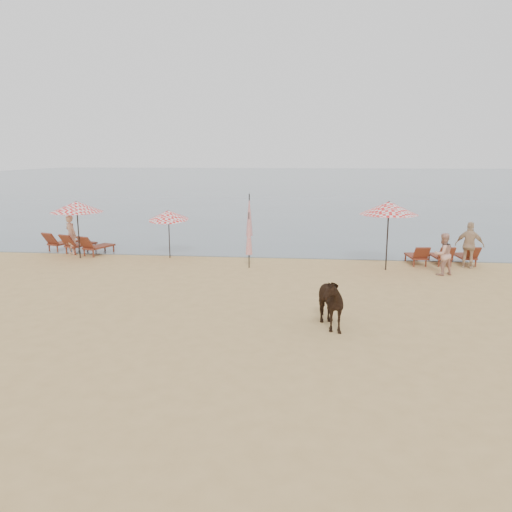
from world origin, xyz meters
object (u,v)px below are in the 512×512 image
at_px(beachgoer_left, 71,235).
at_px(umbrella_open_left_b, 168,215).
at_px(beachgoer_right_b, 470,245).
at_px(lounger_cluster_right, 442,255).
at_px(umbrella_open_right, 389,208).
at_px(umbrella_closed_left, 249,215).
at_px(cow, 326,301).
at_px(lounger_cluster_left, 77,243).
at_px(umbrella_closed_right, 249,234).
at_px(umbrella_open_left_a, 77,207).
at_px(beachgoer_right_a, 443,254).

bearing_deg(beachgoer_left, umbrella_open_left_b, -150.24).
bearing_deg(beachgoer_right_b, umbrella_open_left_b, 20.89).
bearing_deg(lounger_cluster_right, umbrella_open_right, -160.76).
distance_m(beachgoer_left, beachgoer_right_b, 16.28).
bearing_deg(beachgoer_left, umbrella_closed_left, -130.93).
distance_m(cow, beachgoer_left, 13.48).
distance_m(lounger_cluster_left, umbrella_open_left_b, 4.57).
height_order(umbrella_closed_right, cow, umbrella_closed_right).
bearing_deg(beachgoer_left, umbrella_closed_right, -159.17).
distance_m(umbrella_open_right, umbrella_closed_left, 6.74).
height_order(umbrella_open_left_a, umbrella_open_left_b, umbrella_open_left_a).
height_order(lounger_cluster_left, beachgoer_left, beachgoer_left).
relative_size(umbrella_open_left_a, beachgoer_right_b, 1.35).
height_order(umbrella_open_left_a, beachgoer_right_a, umbrella_open_left_a).
bearing_deg(lounger_cluster_right, umbrella_closed_right, -176.43).
distance_m(umbrella_open_left_a, umbrella_closed_left, 7.37).
relative_size(umbrella_closed_right, beachgoer_right_b, 1.20).
relative_size(lounger_cluster_left, umbrella_open_left_a, 1.33).
distance_m(lounger_cluster_left, umbrella_open_right, 13.27).
bearing_deg(lounger_cluster_left, umbrella_closed_right, 6.53).
relative_size(lounger_cluster_right, beachgoer_right_b, 1.49).
bearing_deg(beachgoer_left, umbrella_open_left_a, 166.62).
bearing_deg(beachgoer_right_b, umbrella_closed_right, 29.92).
height_order(lounger_cluster_left, umbrella_closed_right, umbrella_closed_right).
bearing_deg(cow, beachgoer_right_a, 35.61).
xyz_separation_m(lounger_cluster_left, umbrella_closed_right, (7.85, -2.09, 0.89)).
height_order(umbrella_closed_left, beachgoer_left, umbrella_closed_left).
xyz_separation_m(umbrella_open_right, beachgoer_right_b, (3.16, 0.66, -1.44)).
distance_m(umbrella_open_left_b, beachgoer_left, 4.53).
relative_size(umbrella_open_left_a, umbrella_open_left_b, 1.15).
xyz_separation_m(lounger_cluster_right, beachgoer_left, (-15.39, 0.50, 0.47)).
bearing_deg(umbrella_open_left_b, lounger_cluster_left, 159.43).
bearing_deg(umbrella_closed_left, cow, -73.01).
height_order(umbrella_closed_left, beachgoer_right_a, umbrella_closed_left).
distance_m(lounger_cluster_right, umbrella_open_right, 3.20).
distance_m(umbrella_closed_left, beachgoer_right_b, 9.29).
xyz_separation_m(lounger_cluster_left, lounger_cluster_right, (15.29, -0.79, -0.04)).
xyz_separation_m(umbrella_closed_right, beachgoer_right_b, (8.31, 0.86, -0.43)).
bearing_deg(umbrella_open_left_a, beachgoer_right_a, -6.71).
relative_size(lounger_cluster_right, beachgoer_right_a, 1.74).
xyz_separation_m(lounger_cluster_left, umbrella_closed_left, (7.39, 1.79, 1.13)).
xyz_separation_m(umbrella_closed_left, beachgoer_right_b, (8.76, -3.01, -0.67)).
bearing_deg(cow, lounger_cluster_left, 122.14).
relative_size(umbrella_open_left_a, cow, 1.49).
relative_size(umbrella_open_right, beachgoer_right_b, 1.46).
height_order(umbrella_open_right, beachgoer_right_a, umbrella_open_right).
xyz_separation_m(cow, beachgoer_right_a, (4.32, 6.05, 0.08)).
bearing_deg(umbrella_open_left_a, beachgoer_right_b, -1.57).
bearing_deg(umbrella_open_left_a, umbrella_open_right, -4.79).
xyz_separation_m(lounger_cluster_right, umbrella_closed_right, (-7.44, -1.30, 0.93)).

